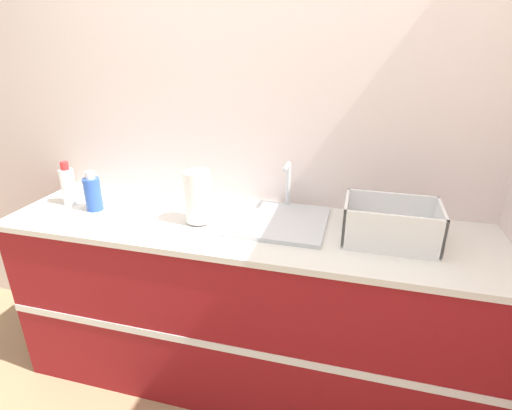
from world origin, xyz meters
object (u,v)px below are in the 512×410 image
Objects in this scene: dish_rack at (390,227)px; paper_towel_roll at (198,197)px; sink at (280,219)px; bottle_blue at (93,193)px; bottle_white_spray at (68,186)px.

paper_towel_roll is at bearing -178.02° from dish_rack.
dish_rack is at bearing 1.98° from paper_towel_roll.
sink reaches higher than bottle_blue.
sink is 1.90× the size of bottle_white_spray.
paper_towel_roll is 1.10× the size of bottle_white_spray.
paper_towel_roll is 0.58m from bottle_blue.
sink is 1.73× the size of paper_towel_roll.
sink is 1.14m from bottle_white_spray.
bottle_white_spray is at bearing 177.09° from paper_towel_roll.
bottle_blue is (-0.96, -0.09, 0.07)m from sink.
dish_rack is at bearing -7.56° from sink.
sink is at bearing 14.33° from paper_towel_roll.
bottle_white_spray is at bearing 179.72° from dish_rack.
bottle_blue is (-1.46, -0.03, 0.02)m from dish_rack.
bottle_blue is at bearing -178.87° from dish_rack.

